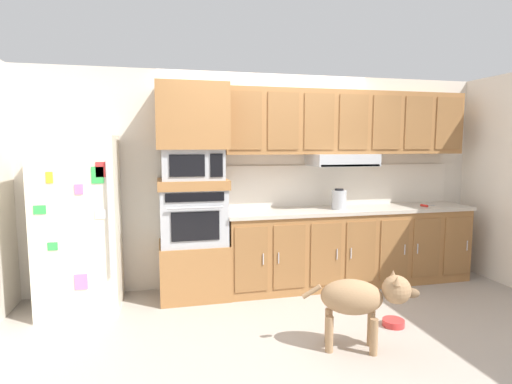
# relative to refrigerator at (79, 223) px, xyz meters

# --- Properties ---
(ground_plane) EXTENTS (9.60, 9.60, 0.00)m
(ground_plane) POSITION_rel_refrigerator_xyz_m (2.05, -0.68, -0.88)
(ground_plane) COLOR #9E9389
(back_kitchen_wall) EXTENTS (6.20, 0.12, 2.50)m
(back_kitchen_wall) POSITION_rel_refrigerator_xyz_m (2.05, 0.43, 0.37)
(back_kitchen_wall) COLOR beige
(back_kitchen_wall) RESTS_ON ground
(refrigerator) EXTENTS (0.76, 0.73, 1.76)m
(refrigerator) POSITION_rel_refrigerator_xyz_m (0.00, 0.00, 0.00)
(refrigerator) COLOR silver
(refrigerator) RESTS_ON ground
(oven_base_cabinet) EXTENTS (0.74, 0.62, 0.60)m
(oven_base_cabinet) POSITION_rel_refrigerator_xyz_m (1.15, 0.07, -0.58)
(oven_base_cabinet) COLOR #996638
(oven_base_cabinet) RESTS_ON ground
(built_in_oven) EXTENTS (0.70, 0.62, 0.60)m
(built_in_oven) POSITION_rel_refrigerator_xyz_m (1.15, 0.07, 0.02)
(built_in_oven) COLOR #A8AAAF
(built_in_oven) RESTS_ON oven_base_cabinet
(appliance_mid_shelf) EXTENTS (0.74, 0.62, 0.10)m
(appliance_mid_shelf) POSITION_rel_refrigerator_xyz_m (1.15, 0.07, 0.37)
(appliance_mid_shelf) COLOR #996638
(appliance_mid_shelf) RESTS_ON built_in_oven
(microwave) EXTENTS (0.64, 0.54, 0.32)m
(microwave) POSITION_rel_refrigerator_xyz_m (1.15, 0.07, 0.58)
(microwave) COLOR #A8AAAF
(microwave) RESTS_ON appliance_mid_shelf
(appliance_upper_cabinet) EXTENTS (0.74, 0.62, 0.68)m
(appliance_upper_cabinet) POSITION_rel_refrigerator_xyz_m (1.15, 0.07, 1.08)
(appliance_upper_cabinet) COLOR #996638
(appliance_upper_cabinet) RESTS_ON microwave
(lower_cabinet_run) EXTENTS (2.97, 0.63, 0.88)m
(lower_cabinet_run) POSITION_rel_refrigerator_xyz_m (3.00, 0.07, -0.44)
(lower_cabinet_run) COLOR #996638
(lower_cabinet_run) RESTS_ON ground
(countertop_slab) EXTENTS (3.01, 0.64, 0.04)m
(countertop_slab) POSITION_rel_refrigerator_xyz_m (3.00, 0.07, 0.02)
(countertop_slab) COLOR #BCB2A3
(countertop_slab) RESTS_ON lower_cabinet_run
(backsplash_panel) EXTENTS (3.01, 0.02, 0.50)m
(backsplash_panel) POSITION_rel_refrigerator_xyz_m (3.00, 0.36, 0.29)
(backsplash_panel) COLOR silver
(backsplash_panel) RESTS_ON countertop_slab
(upper_cabinet_with_hood) EXTENTS (2.97, 0.48, 0.88)m
(upper_cabinet_with_hood) POSITION_rel_refrigerator_xyz_m (3.00, 0.19, 1.02)
(upper_cabinet_with_hood) COLOR #996638
(upper_cabinet_with_hood) RESTS_ON backsplash_panel
(screwdriver) EXTENTS (0.15, 0.13, 0.03)m
(screwdriver) POSITION_rel_refrigerator_xyz_m (3.94, -0.05, 0.05)
(screwdriver) COLOR red
(screwdriver) RESTS_ON countertop_slab
(electric_kettle) EXTENTS (0.17, 0.17, 0.24)m
(electric_kettle) POSITION_rel_refrigerator_xyz_m (2.84, 0.02, 0.15)
(electric_kettle) COLOR #A8AAAF
(electric_kettle) RESTS_ON countertop_slab
(dog) EXTENTS (0.89, 0.46, 0.65)m
(dog) POSITION_rel_refrigerator_xyz_m (2.37, -1.46, -0.44)
(dog) COLOR #997551
(dog) RESTS_ON ground
(dog_food_bowl) EXTENTS (0.20, 0.20, 0.06)m
(dog_food_bowl) POSITION_rel_refrigerator_xyz_m (2.88, -1.13, -0.85)
(dog_food_bowl) COLOR red
(dog_food_bowl) RESTS_ON ground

